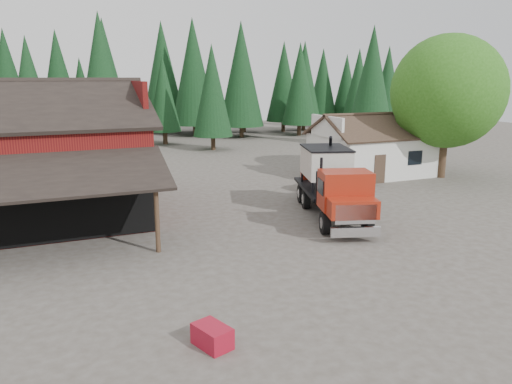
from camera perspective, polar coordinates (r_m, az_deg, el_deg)
name	(u,v)px	position (r m, az deg, el deg)	size (l,w,h in m)	color
ground	(299,250)	(21.52, 4.98, -6.60)	(120.00, 120.00, 0.00)	#484239
red_barn	(18,168)	(28.17, -25.55, 2.51)	(12.80, 13.63, 7.18)	maroon
farmhouse	(372,152)	(38.64, 13.13, 4.44)	(8.60, 6.42, 4.65)	silver
deciduous_tree	(448,96)	(38.52, 21.07, 10.24)	(8.00, 8.00, 10.20)	#382619
conifer_backdrop	(133,139)	(61.06, -13.84, 5.87)	(76.00, 16.00, 16.00)	black
near_pine_b	(212,91)	(50.36, -5.03, 11.47)	(3.96, 3.96, 10.40)	#382619
near_pine_c	(372,80)	(54.06, 13.10, 12.36)	(4.84, 4.84, 12.40)	#382619
near_pine_d	(101,75)	(52.17, -17.25, 12.66)	(5.28, 5.28, 13.40)	#382619
feed_truck	(332,181)	(26.32, 8.71, 1.20)	(4.95, 9.23, 4.03)	black
silver_car	(337,177)	(33.47, 9.25, 1.69)	(2.43, 5.27, 1.47)	#9C9EA3
equip_box	(212,336)	(14.23, -5.03, -16.09)	(0.70, 1.10, 0.60)	maroon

